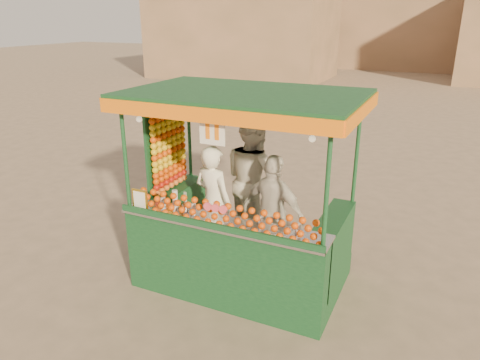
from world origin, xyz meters
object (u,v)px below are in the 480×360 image
at_px(vendor_left, 213,202).
at_px(vendor_right, 274,213).
at_px(vendor_middle, 253,180).
at_px(juice_cart, 235,226).

xyz_separation_m(vendor_left, vendor_right, (0.85, 0.06, -0.02)).
height_order(vendor_left, vendor_middle, vendor_middle).
distance_m(juice_cart, vendor_right, 0.56).
distance_m(juice_cart, vendor_left, 0.45).
height_order(juice_cart, vendor_right, juice_cart).
bearing_deg(juice_cart, vendor_middle, 93.77).
relative_size(vendor_left, vendor_right, 1.03).
distance_m(vendor_left, vendor_middle, 0.73).
bearing_deg(juice_cart, vendor_left, 164.94).
relative_size(juice_cart, vendor_right, 1.86).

